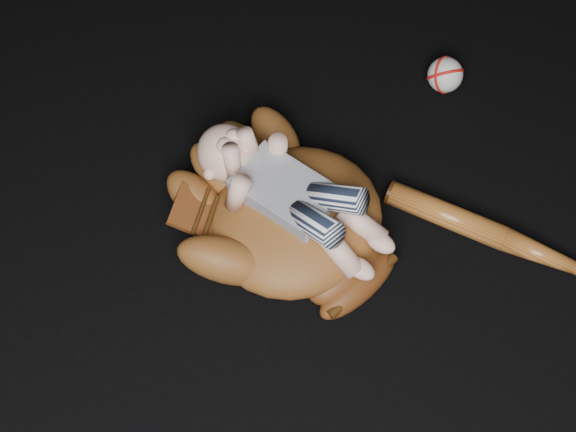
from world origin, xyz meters
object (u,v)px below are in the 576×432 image
(baseball_glove, at_px, (296,216))
(newborn_baby, at_px, (299,197))
(baseball_bat, at_px, (518,244))
(baseball, at_px, (445,75))

(baseball_glove, xyz_separation_m, newborn_baby, (0.01, -0.00, 0.06))
(newborn_baby, bearing_deg, baseball_bat, -58.26)
(newborn_baby, bearing_deg, baseball_glove, 162.78)
(baseball_glove, xyz_separation_m, baseball_bat, (0.28, -0.27, -0.05))
(newborn_baby, xyz_separation_m, baseball_bat, (0.28, -0.27, -0.10))
(baseball_bat, bearing_deg, baseball, 65.59)
(baseball_glove, height_order, baseball, baseball_glove)
(baseball, bearing_deg, baseball_bat, -114.41)
(baseball_bat, bearing_deg, newborn_baby, 136.13)
(newborn_baby, distance_m, baseball_bat, 0.40)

